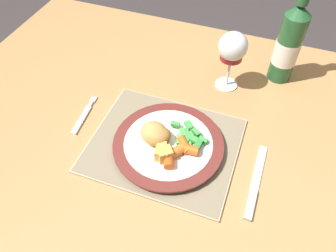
# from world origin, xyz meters

# --- Properties ---
(ground_plane) EXTENTS (6.00, 6.00, 0.00)m
(ground_plane) POSITION_xyz_m (0.00, 0.00, 0.00)
(ground_plane) COLOR #383333
(dining_table) EXTENTS (1.34, 0.92, 0.74)m
(dining_table) POSITION_xyz_m (0.00, 0.00, 0.65)
(dining_table) COLOR #AD7F4C
(dining_table) RESTS_ON ground
(placemat) EXTENTS (0.35, 0.29, 0.01)m
(placemat) POSITION_xyz_m (-0.02, -0.07, 0.74)
(placemat) COLOR tan
(placemat) RESTS_ON dining_table
(dinner_plate) EXTENTS (0.26, 0.26, 0.02)m
(dinner_plate) POSITION_xyz_m (-0.01, -0.08, 0.76)
(dinner_plate) COLOR white
(dinner_plate) RESTS_ON placemat
(breaded_croquettes) EXTENTS (0.10, 0.09, 0.04)m
(breaded_croquettes) POSITION_xyz_m (-0.04, -0.08, 0.79)
(breaded_croquettes) COLOR #B77F3D
(breaded_croquettes) RESTS_ON dinner_plate
(green_beans_pile) EXTENTS (0.10, 0.08, 0.02)m
(green_beans_pile) POSITION_xyz_m (0.03, -0.05, 0.77)
(green_beans_pile) COLOR green
(green_beans_pile) RESTS_ON dinner_plate
(glazed_carrots) EXTENTS (0.07, 0.10, 0.02)m
(glazed_carrots) POSITION_xyz_m (0.03, -0.10, 0.78)
(glazed_carrots) COLOR orange
(glazed_carrots) RESTS_ON dinner_plate
(fork) EXTENTS (0.03, 0.14, 0.01)m
(fork) POSITION_xyz_m (-0.25, -0.06, 0.74)
(fork) COLOR silver
(fork) RESTS_ON dining_table
(table_knife) EXTENTS (0.02, 0.20, 0.01)m
(table_knife) POSITION_xyz_m (0.20, -0.11, 0.74)
(table_knife) COLOR silver
(table_knife) RESTS_ON dining_table
(wine_glass) EXTENTS (0.08, 0.08, 0.17)m
(wine_glass) POSITION_xyz_m (0.07, 0.19, 0.86)
(wine_glass) COLOR silver
(wine_glass) RESTS_ON dining_table
(bottle) EXTENTS (0.07, 0.07, 0.30)m
(bottle) POSITION_xyz_m (0.20, 0.28, 0.85)
(bottle) COLOR #23562D
(bottle) RESTS_ON dining_table
(roast_potatoes) EXTENTS (0.04, 0.05, 0.03)m
(roast_potatoes) POSITION_xyz_m (-0.01, -0.12, 0.78)
(roast_potatoes) COLOR #E5BC66
(roast_potatoes) RESTS_ON dinner_plate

